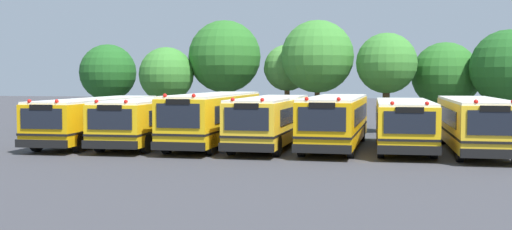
# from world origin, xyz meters

# --- Properties ---
(ground_plane) EXTENTS (160.00, 160.00, 0.00)m
(ground_plane) POSITION_xyz_m (0.00, 0.00, 0.00)
(ground_plane) COLOR #38383D
(school_bus_0) EXTENTS (2.69, 11.71, 2.52)m
(school_bus_0) POSITION_xyz_m (-9.61, 0.05, 1.33)
(school_bus_0) COLOR #EAA80C
(school_bus_0) RESTS_ON ground_plane
(school_bus_1) EXTENTS (2.84, 10.99, 2.52)m
(school_bus_1) POSITION_xyz_m (-6.47, -0.07, 1.33)
(school_bus_1) COLOR yellow
(school_bus_1) RESTS_ON ground_plane
(school_bus_2) EXTENTS (2.52, 11.25, 2.80)m
(school_bus_2) POSITION_xyz_m (-3.14, 0.12, 1.47)
(school_bus_2) COLOR yellow
(school_bus_2) RESTS_ON ground_plane
(school_bus_3) EXTENTS (2.56, 10.32, 2.64)m
(school_bus_3) POSITION_xyz_m (-0.12, -0.21, 1.39)
(school_bus_3) COLOR yellow
(school_bus_3) RESTS_ON ground_plane
(school_bus_4) EXTENTS (2.72, 10.79, 2.68)m
(school_bus_4) POSITION_xyz_m (3.10, 0.17, 1.41)
(school_bus_4) COLOR #EAA80C
(school_bus_4) RESTS_ON ground_plane
(school_bus_5) EXTENTS (2.82, 9.60, 2.52)m
(school_bus_5) POSITION_xyz_m (6.38, -0.13, 1.33)
(school_bus_5) COLOR yellow
(school_bus_5) RESTS_ON ground_plane
(school_bus_6) EXTENTS (2.70, 10.62, 2.63)m
(school_bus_6) POSITION_xyz_m (9.62, -0.21, 1.39)
(school_bus_6) COLOR yellow
(school_bus_6) RESTS_ON ground_plane
(tree_0) EXTENTS (4.05, 4.05, 5.91)m
(tree_0) POSITION_xyz_m (-14.05, 10.81, 3.88)
(tree_0) COLOR #4C3823
(tree_0) RESTS_ON ground_plane
(tree_1) EXTENTS (3.82, 3.82, 5.64)m
(tree_1) POSITION_xyz_m (-9.40, 10.35, 3.76)
(tree_1) COLOR #4C3823
(tree_1) RESTS_ON ground_plane
(tree_2) EXTENTS (5.08, 5.08, 7.53)m
(tree_2) POSITION_xyz_m (-5.62, 11.69, 4.95)
(tree_2) COLOR #4C3823
(tree_2) RESTS_ON ground_plane
(tree_3) EXTENTS (3.25, 3.22, 5.80)m
(tree_3) POSITION_xyz_m (-1.37, 11.95, 4.15)
(tree_3) COLOR #4C3823
(tree_3) RESTS_ON ground_plane
(tree_4) EXTENTS (4.78, 4.78, 7.29)m
(tree_4) POSITION_xyz_m (1.06, 10.21, 4.90)
(tree_4) COLOR #4C3823
(tree_4) RESTS_ON ground_plane
(tree_5) EXTENTS (3.83, 3.83, 6.33)m
(tree_5) POSITION_xyz_m (5.47, 9.41, 4.43)
(tree_5) COLOR #4C3823
(tree_5) RESTS_ON ground_plane
(tree_6) EXTENTS (4.49, 4.30, 5.82)m
(tree_6) POSITION_xyz_m (9.43, 11.59, 3.60)
(tree_6) COLOR #4C3823
(tree_6) RESTS_ON ground_plane
(tree_7) EXTENTS (4.62, 4.62, 6.42)m
(tree_7) POSITION_xyz_m (12.81, 9.28, 4.15)
(tree_7) COLOR #4C3823
(tree_7) RESTS_ON ground_plane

